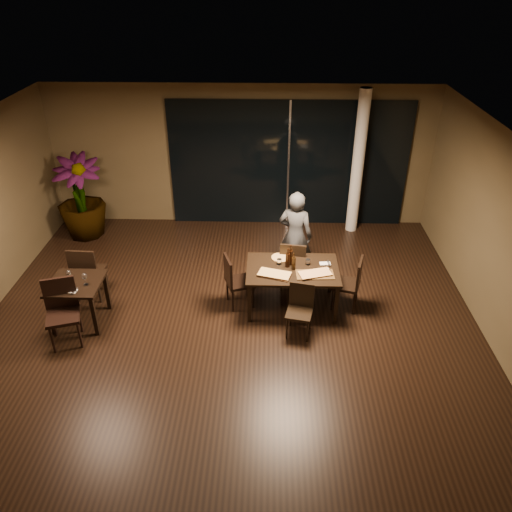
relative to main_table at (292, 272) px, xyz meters
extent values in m
plane|color=black|center=(-1.00, -0.80, -0.68)|extent=(8.00, 8.00, 0.00)
cube|color=brown|center=(-1.00, 3.25, 0.82)|extent=(8.00, 0.10, 3.00)
cube|color=silver|center=(-1.00, -0.80, 2.34)|extent=(8.00, 8.00, 0.04)
cube|color=black|center=(0.00, 3.16, 0.67)|extent=(5.00, 0.06, 2.70)
cylinder|color=white|center=(1.40, 2.85, 0.82)|extent=(0.24, 0.24, 3.00)
cube|color=black|center=(0.00, 0.00, 0.05)|extent=(1.50, 1.00, 0.04)
cube|color=black|center=(-0.69, -0.44, -0.32)|extent=(0.06, 0.06, 0.71)
cube|color=black|center=(0.69, -0.44, -0.32)|extent=(0.06, 0.06, 0.71)
cube|color=black|center=(-0.69, 0.44, -0.32)|extent=(0.06, 0.06, 0.71)
cube|color=black|center=(0.69, 0.44, -0.32)|extent=(0.06, 0.06, 0.71)
cube|color=black|center=(-3.40, -0.50, 0.05)|extent=(0.80, 0.80, 0.04)
cube|color=black|center=(-3.74, -0.84, -0.32)|extent=(0.06, 0.06, 0.71)
cube|color=black|center=(-3.06, -0.84, -0.32)|extent=(0.06, 0.06, 0.71)
cube|color=black|center=(-3.74, -0.16, -0.32)|extent=(0.06, 0.06, 0.71)
cube|color=black|center=(-3.06, -0.16, -0.32)|extent=(0.06, 0.06, 0.71)
cube|color=black|center=(0.05, 0.61, -0.22)|extent=(0.50, 0.50, 0.05)
cylinder|color=black|center=(0.25, 0.76, -0.45)|extent=(0.04, 0.04, 0.45)
cylinder|color=black|center=(-0.11, 0.81, -0.45)|extent=(0.04, 0.04, 0.45)
cylinder|color=black|center=(0.20, 0.40, -0.45)|extent=(0.04, 0.04, 0.45)
cylinder|color=black|center=(-0.16, 0.45, -0.45)|extent=(0.04, 0.04, 0.45)
cube|color=black|center=(0.02, 0.41, 0.03)|extent=(0.45, 0.10, 0.50)
cube|color=black|center=(0.09, -0.73, -0.28)|extent=(0.46, 0.46, 0.04)
cylinder|color=black|center=(-0.10, -0.85, -0.48)|extent=(0.03, 0.03, 0.40)
cylinder|color=black|center=(0.21, -0.92, -0.48)|extent=(0.03, 0.03, 0.40)
cylinder|color=black|center=(-0.03, -0.54, -0.48)|extent=(0.03, 0.03, 0.40)
cylinder|color=black|center=(0.28, -0.61, -0.48)|extent=(0.03, 0.03, 0.40)
cube|color=black|center=(0.12, -0.56, -0.06)|extent=(0.39, 0.12, 0.44)
cube|color=black|center=(-0.87, 0.04, -0.23)|extent=(0.55, 0.55, 0.05)
cylinder|color=black|center=(-0.64, -0.07, -0.45)|extent=(0.04, 0.04, 0.44)
cylinder|color=black|center=(-0.76, 0.26, -0.45)|extent=(0.04, 0.04, 0.44)
cylinder|color=black|center=(-0.98, -0.19, -0.45)|extent=(0.04, 0.04, 0.44)
cylinder|color=black|center=(-1.09, 0.15, -0.45)|extent=(0.04, 0.04, 0.44)
cube|color=black|center=(-1.05, -0.02, 0.01)|extent=(0.18, 0.42, 0.49)
cube|color=black|center=(0.89, 0.02, -0.23)|extent=(0.54, 0.54, 0.05)
cylinder|color=black|center=(0.77, 0.24, -0.45)|extent=(0.04, 0.04, 0.44)
cylinder|color=black|center=(0.67, -0.10, -0.45)|extent=(0.04, 0.04, 0.44)
cylinder|color=black|center=(1.11, 0.14, -0.45)|extent=(0.04, 0.04, 0.44)
cylinder|color=black|center=(1.01, -0.20, -0.45)|extent=(0.04, 0.04, 0.44)
cube|color=black|center=(1.08, -0.03, 0.01)|extent=(0.16, 0.43, 0.49)
cube|color=black|center=(-3.45, 0.22, -0.19)|extent=(0.50, 0.50, 0.05)
cylinder|color=black|center=(-3.24, 0.40, -0.43)|extent=(0.04, 0.04, 0.48)
cylinder|color=black|center=(-3.63, 0.42, -0.43)|extent=(0.04, 0.04, 0.48)
cylinder|color=black|center=(-3.26, 0.01, -0.43)|extent=(0.04, 0.04, 0.48)
cylinder|color=black|center=(-3.65, 0.03, -0.43)|extent=(0.04, 0.04, 0.48)
cube|color=black|center=(-3.46, 0.00, 0.08)|extent=(0.47, 0.07, 0.54)
cube|color=black|center=(-3.45, -1.02, -0.19)|extent=(0.60, 0.60, 0.05)
cylinder|color=black|center=(-3.58, -1.27, -0.43)|extent=(0.04, 0.04, 0.49)
cylinder|color=black|center=(-3.21, -1.14, -0.43)|extent=(0.04, 0.04, 0.49)
cylinder|color=black|center=(-3.70, -0.89, -0.43)|extent=(0.04, 0.04, 0.49)
cylinder|color=black|center=(-3.33, -0.77, -0.43)|extent=(0.04, 0.04, 0.49)
cube|color=black|center=(-3.52, -0.81, 0.09)|extent=(0.47, 0.19, 0.54)
imported|color=#313437|center=(0.08, 0.96, 0.16)|extent=(0.66, 0.53, 1.68)
imported|color=#194B19|center=(-4.28, 2.43, 0.19)|extent=(1.18, 1.18, 1.74)
cube|color=#4F3019|center=(-0.30, -0.21, 0.08)|extent=(0.56, 0.40, 0.01)
cube|color=#4B3318|center=(0.35, -0.18, 0.08)|extent=(0.61, 0.33, 0.01)
cylinder|color=#C04015|center=(-0.19, 0.32, 0.08)|extent=(0.30, 0.30, 0.01)
cylinder|color=white|center=(-0.22, 0.13, 0.12)|extent=(0.08, 0.08, 0.09)
cylinder|color=white|center=(0.25, 0.14, 0.12)|extent=(0.08, 0.08, 0.09)
cube|color=white|center=(0.51, -0.05, 0.08)|extent=(0.20, 0.16, 0.01)
cube|color=white|center=(0.54, 0.15, 0.08)|extent=(0.19, 0.12, 0.01)
cube|color=white|center=(-3.38, -0.75, 0.08)|extent=(0.19, 0.13, 0.01)
camera|label=1|loc=(-0.41, -6.87, 4.40)|focal=35.00mm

